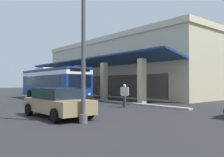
{
  "coord_description": "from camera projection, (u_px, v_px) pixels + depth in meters",
  "views": [
    {
      "loc": [
        25.11,
        -9.31,
        1.74
      ],
      "look_at": [
        7.32,
        5.25,
        2.16
      ],
      "focal_mm": 36.98,
      "sensor_mm": 36.0,
      "label": 1
    }
  ],
  "objects": [
    {
      "name": "transit_bus",
      "position": [
        53.0,
        82.0,
        23.81
      ],
      "size": [
        11.24,
        2.94,
        3.34
      ],
      "color": "navy",
      "rests_on": "ground"
    },
    {
      "name": "parked_sedan_tan",
      "position": [
        57.0,
        102.0,
        11.71
      ],
      "size": [
        4.44,
        2.09,
        1.47
      ],
      "color": "#9E845B",
      "rests_on": "ground"
    },
    {
      "name": "potted_palm",
      "position": [
        53.0,
        90.0,
        32.93
      ],
      "size": [
        2.06,
        1.82,
        2.97
      ],
      "color": "#4C4742",
      "rests_on": "ground"
    },
    {
      "name": "plaza_building",
      "position": [
        129.0,
        69.0,
        32.96
      ],
      "size": [
        26.59,
        14.75,
        7.46
      ],
      "color": "#C6B793",
      "rests_on": "ground"
    },
    {
      "name": "pedestrian",
      "position": [
        125.0,
        94.0,
        16.28
      ],
      "size": [
        0.65,
        0.41,
        1.65
      ],
      "color": "#38383D",
      "rests_on": "ground"
    },
    {
      "name": "curb_strip",
      "position": [
        69.0,
        97.0,
        26.79
      ],
      "size": [
        31.55,
        0.5,
        0.12
      ],
      "primitive_type": "cube",
      "color": "#9E998E",
      "rests_on": "ground"
    },
    {
      "name": "lot_light_pole",
      "position": [
        83.0,
        24.0,
        9.93
      ],
      "size": [
        0.6,
        0.6,
        8.01
      ],
      "color": "#59595B",
      "rests_on": "ground"
    },
    {
      "name": "ground",
      "position": [
        93.0,
        96.0,
        30.36
      ],
      "size": [
        120.0,
        120.0,
        0.0
      ],
      "primitive_type": "plane",
      "color": "#262628"
    }
  ]
}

